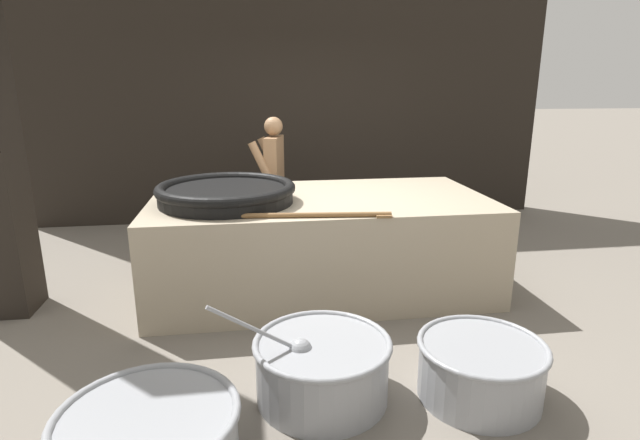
{
  "coord_description": "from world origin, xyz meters",
  "views": [
    {
      "loc": [
        -0.64,
        -4.37,
        1.87
      ],
      "look_at": [
        0.0,
        0.0,
        0.65
      ],
      "focal_mm": 28.0,
      "sensor_mm": 36.0,
      "label": 1
    }
  ],
  "objects_px": {
    "cook": "(274,178)",
    "prep_bowl_vegetables": "(322,366)",
    "prep_bowl_meat": "(149,437)",
    "giant_wok_near": "(226,192)",
    "prep_bowl_extra": "(480,367)"
  },
  "relations": [
    {
      "from": "cook",
      "to": "prep_bowl_vegetables",
      "type": "distance_m",
      "value": 3.08
    },
    {
      "from": "cook",
      "to": "prep_bowl_meat",
      "type": "xyz_separation_m",
      "value": [
        -0.83,
        -3.48,
        -0.63
      ]
    },
    {
      "from": "giant_wok_near",
      "to": "cook",
      "type": "relative_size",
      "value": 0.79
    },
    {
      "from": "giant_wok_near",
      "to": "prep_bowl_vegetables",
      "type": "relative_size",
      "value": 1.11
    },
    {
      "from": "prep_bowl_extra",
      "to": "giant_wok_near",
      "type": "bearing_deg",
      "value": 131.52
    },
    {
      "from": "cook",
      "to": "prep_bowl_extra",
      "type": "relative_size",
      "value": 1.93
    },
    {
      "from": "prep_bowl_meat",
      "to": "prep_bowl_extra",
      "type": "distance_m",
      "value": 1.92
    },
    {
      "from": "prep_bowl_meat",
      "to": "prep_bowl_vegetables",
      "type": "bearing_deg",
      "value": 26.13
    },
    {
      "from": "giant_wok_near",
      "to": "prep_bowl_meat",
      "type": "bearing_deg",
      "value": -99.35
    },
    {
      "from": "giant_wok_near",
      "to": "prep_bowl_vegetables",
      "type": "bearing_deg",
      "value": -69.9
    },
    {
      "from": "prep_bowl_vegetables",
      "to": "prep_bowl_meat",
      "type": "xyz_separation_m",
      "value": [
        -0.93,
        -0.46,
        -0.03
      ]
    },
    {
      "from": "prep_bowl_extra",
      "to": "prep_bowl_vegetables",
      "type": "bearing_deg",
      "value": 172.22
    },
    {
      "from": "giant_wok_near",
      "to": "cook",
      "type": "xyz_separation_m",
      "value": [
        0.48,
        1.4,
        -0.15
      ]
    },
    {
      "from": "giant_wok_near",
      "to": "prep_bowl_extra",
      "type": "distance_m",
      "value": 2.46
    },
    {
      "from": "giant_wok_near",
      "to": "cook",
      "type": "height_order",
      "value": "cook"
    }
  ]
}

